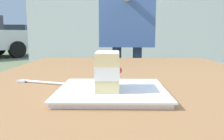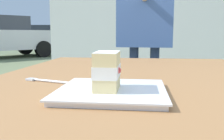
# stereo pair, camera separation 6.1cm
# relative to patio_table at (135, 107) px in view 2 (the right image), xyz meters

# --- Properties ---
(patio_table) EXTENTS (1.59, 1.01, 0.71)m
(patio_table) POSITION_rel_patio_table_xyz_m (0.00, 0.00, 0.00)
(patio_table) COLOR olive
(patio_table) RESTS_ON ground
(dessert_plate) EXTENTS (0.26, 0.26, 0.02)m
(dessert_plate) POSITION_rel_patio_table_xyz_m (0.16, -0.05, 0.09)
(dessert_plate) COLOR white
(dessert_plate) RESTS_ON patio_table
(cake_slice) EXTENTS (0.10, 0.07, 0.09)m
(cake_slice) POSITION_rel_patio_table_xyz_m (0.18, -0.06, 0.14)
(cake_slice) COLOR #EAD18C
(cake_slice) RESTS_ON dessert_plate
(dessert_fork) EXTENTS (0.07, 0.17, 0.01)m
(dessert_fork) POSITION_rel_patio_table_xyz_m (0.03, -0.28, 0.08)
(dessert_fork) COLOR silver
(dessert_fork) RESTS_ON patio_table
(diner_person) EXTENTS (0.54, 0.42, 1.50)m
(diner_person) POSITION_rel_patio_table_xyz_m (-1.14, 0.04, 0.38)
(diner_person) COLOR navy
(diner_person) RESTS_ON ground
(parked_car_far) EXTENTS (2.45, 4.57, 1.43)m
(parked_car_far) POSITION_rel_patio_table_xyz_m (-15.43, -6.90, 0.15)
(parked_car_far) COLOR beige
(parked_car_far) RESTS_ON ground
(patio_building) EXTENTS (5.37, 2.88, 3.21)m
(patio_building) POSITION_rel_patio_table_xyz_m (-5.31, 0.19, 0.98)
(patio_building) COLOR silver
(patio_building) RESTS_ON ground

